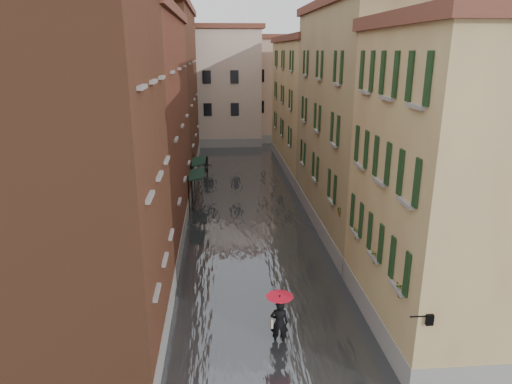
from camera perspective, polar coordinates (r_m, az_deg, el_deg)
name	(u,v)px	position (r m, az deg, el deg)	size (l,w,h in m)	color
ground	(265,306)	(20.65, 1.15, -14.10)	(120.00, 120.00, 0.00)	#545557
floodwater	(247,207)	(32.39, -1.18, -1.92)	(10.00, 60.00, 0.20)	#424549
building_left_near	(69,180)	(16.90, -22.29, 1.40)	(6.00, 8.00, 13.00)	brown
building_left_mid	(129,132)	(27.40, -15.61, 7.19)	(6.00, 14.00, 12.50)	brown
building_left_far	(159,95)	(42.02, -11.99, 11.79)	(6.00, 16.00, 14.00)	brown
building_right_near	(458,191)	(18.56, 23.98, 0.12)	(6.00, 8.00, 11.50)	#A98157
building_right_mid	(367,125)	(28.29, 13.71, 8.15)	(6.00, 14.00, 13.00)	tan
building_right_far	(315,108)	(42.75, 7.39, 10.42)	(6.00, 16.00, 11.50)	#A98157
building_end_cream	(208,88)	(55.70, -6.04, 12.81)	(12.00, 9.00, 13.00)	#B9A993
building_end_pink	(281,90)	(58.26, 3.12, 12.58)	(10.00, 9.00, 12.00)	tan
awning_near	(196,175)	(31.96, -7.49, 2.11)	(1.09, 3.01, 2.80)	black
awning_far	(198,162)	(35.78, -7.22, 3.76)	(1.09, 3.03, 2.80)	black
wall_lantern	(428,319)	(15.20, 20.74, -14.60)	(0.71, 0.22, 0.35)	black
window_planters	(368,236)	(19.22, 13.81, -5.38)	(0.59, 8.55, 0.84)	brown
pedestrian_main	(279,315)	(17.71, 2.94, -15.12)	(1.04, 1.04, 2.06)	black
pedestrian_far	(207,167)	(40.47, -6.16, 3.16)	(0.92, 0.72, 1.89)	black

